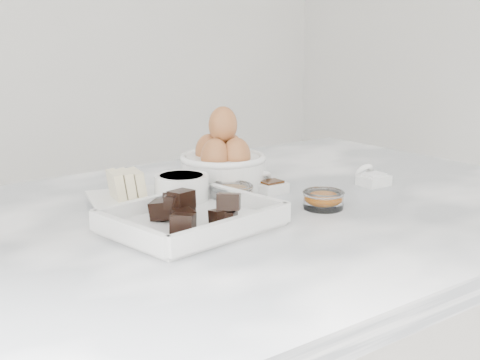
% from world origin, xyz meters
% --- Properties ---
extents(marble_slab, '(1.20, 0.80, 0.04)m').
position_xyz_m(marble_slab, '(0.00, 0.00, 0.92)').
color(marble_slab, white).
rests_on(marble_slab, cabinet).
extents(chocolate_dish, '(0.26, 0.21, 0.06)m').
position_xyz_m(chocolate_dish, '(-0.12, -0.04, 0.96)').
color(chocolate_dish, white).
rests_on(chocolate_dish, marble_slab).
extents(butter_plate, '(0.18, 0.18, 0.06)m').
position_xyz_m(butter_plate, '(-0.13, 0.13, 0.96)').
color(butter_plate, white).
rests_on(butter_plate, marble_slab).
extents(sugar_ramekin, '(0.09, 0.09, 0.05)m').
position_xyz_m(sugar_ramekin, '(-0.07, 0.07, 0.97)').
color(sugar_ramekin, white).
rests_on(sugar_ramekin, marble_slab).
extents(egg_bowl, '(0.16, 0.16, 0.15)m').
position_xyz_m(egg_bowl, '(0.06, 0.13, 0.99)').
color(egg_bowl, white).
rests_on(egg_bowl, marble_slab).
extents(honey_bowl, '(0.08, 0.08, 0.03)m').
position_xyz_m(honey_bowl, '(0.01, 0.04, 0.96)').
color(honey_bowl, white).
rests_on(honey_bowl, marble_slab).
extents(zest_bowl, '(0.07, 0.07, 0.03)m').
position_xyz_m(zest_bowl, '(0.11, -0.08, 0.96)').
color(zest_bowl, white).
rests_on(zest_bowl, marble_slab).
extents(vanilla_spoon, '(0.05, 0.06, 0.04)m').
position_xyz_m(vanilla_spoon, '(0.11, 0.06, 0.95)').
color(vanilla_spoon, white).
rests_on(vanilla_spoon, marble_slab).
extents(salt_spoon, '(0.05, 0.07, 0.04)m').
position_xyz_m(salt_spoon, '(0.29, -0.02, 0.95)').
color(salt_spoon, white).
rests_on(salt_spoon, marble_slab).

